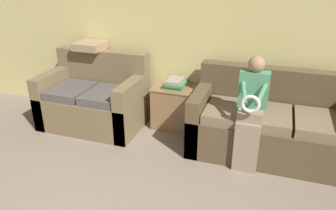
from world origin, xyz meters
name	(u,v)px	position (x,y,z in m)	size (l,w,h in m)	color
wall_back	(171,32)	(0.00, 3.09, 1.27)	(6.74, 0.06, 2.55)	#DBCC7F
couch_main	(269,125)	(1.41, 2.55, 0.35)	(1.81, 0.90, 0.97)	brown
couch_side	(95,100)	(-0.94, 2.55, 0.36)	(1.37, 0.88, 1.01)	brown
child_left_seated	(251,109)	(1.21, 2.18, 0.69)	(0.32, 0.38, 1.26)	gray
side_shelf	(175,107)	(0.16, 2.82, 0.30)	(0.60, 0.44, 0.59)	olive
book_stack	(175,83)	(0.15, 2.82, 0.64)	(0.28, 0.31, 0.12)	#3D8451
throw_pillow	(91,45)	(-1.11, 2.84, 1.06)	(0.40, 0.40, 0.10)	#A38460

